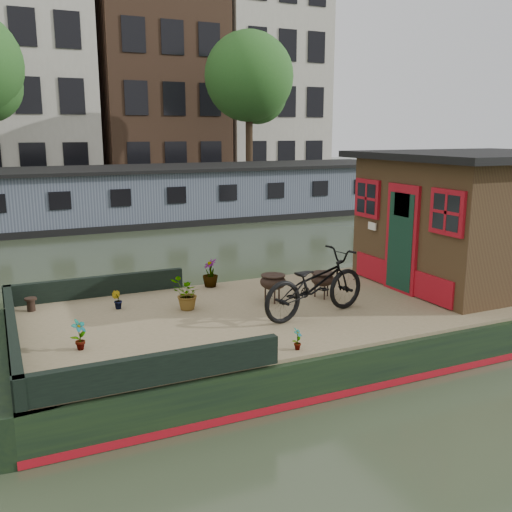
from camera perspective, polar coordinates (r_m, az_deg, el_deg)
name	(u,v)px	position (r m, az deg, el deg)	size (l,w,h in m)	color
ground	(378,329)	(10.42, 12.08, -7.18)	(120.00, 120.00, 0.00)	#323B26
houseboat_hull	(313,325)	(9.62, 5.72, -6.89)	(14.01, 4.02, 0.60)	black
houseboat_deck	(379,295)	(10.23, 12.23, -3.87)	(11.80, 3.80, 0.05)	#8A7555
bow_bulwark	(79,325)	(8.28, -17.25, -6.58)	(3.00, 4.00, 0.35)	black
cabin	(479,217)	(11.40, 21.37, 3.66)	(4.00, 3.50, 2.42)	black
bicycle	(315,284)	(8.77, 5.91, -2.78)	(0.67, 1.92, 1.01)	black
potted_plant_a	(79,335)	(7.79, -17.24, -7.53)	(0.22, 0.15, 0.41)	brown
potted_plant_b	(117,300)	(9.40, -13.73, -4.29)	(0.16, 0.13, 0.29)	maroon
potted_plant_c	(187,294)	(9.12, -6.95, -3.80)	(0.47, 0.41, 0.52)	#A0542E
potted_plant_d	(210,273)	(10.43, -4.59, -1.70)	(0.29, 0.29, 0.52)	brown
potted_plant_e	(298,339)	(7.49, 4.17, -8.27)	(0.16, 0.11, 0.30)	brown
brazier_front	(323,285)	(9.79, 6.67, -2.90)	(0.41, 0.41, 0.44)	black
brazier_rear	(273,288)	(9.50, 1.72, -3.23)	(0.43, 0.43, 0.46)	black
bollard_port	(31,304)	(9.72, -21.58, -4.53)	(0.19, 0.19, 0.21)	black
bollard_stbd	(135,370)	(6.79, -12.01, -11.06)	(0.20, 0.20, 0.23)	black
far_houseboat	(162,196)	(22.75, -9.42, 5.95)	(20.40, 4.40, 2.11)	slate
quay	(126,193)	(29.08, -12.83, 6.14)	(60.00, 6.00, 0.90)	#47443F
townhouse_row	(97,53)	(36.11, -15.66, 19.00)	(27.25, 8.00, 16.50)	brown
tree_right	(251,81)	(29.59, -0.50, 17.10)	(4.40, 4.40, 7.40)	#332316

